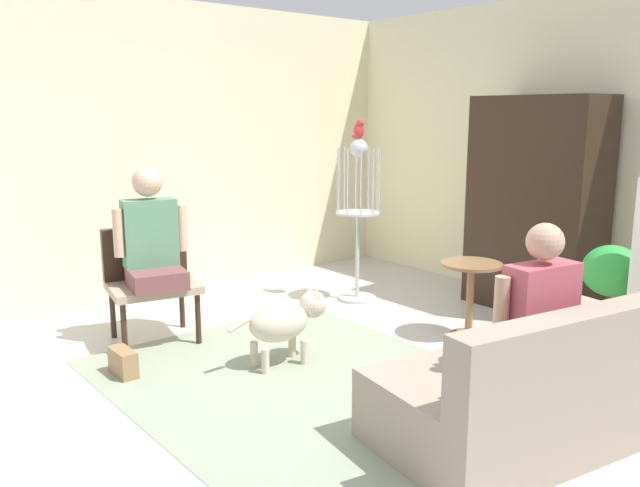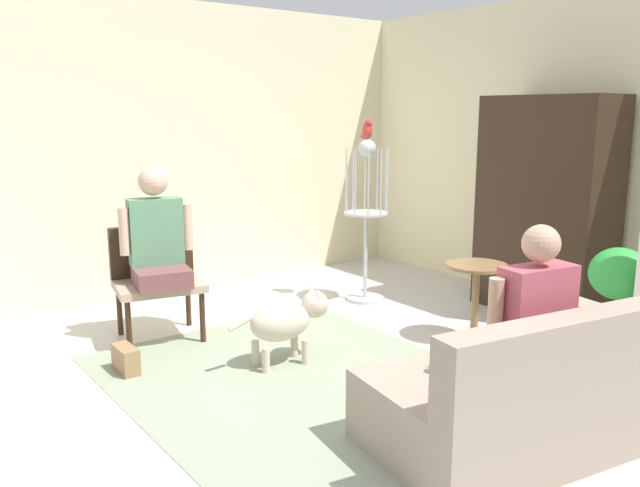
{
  "view_description": "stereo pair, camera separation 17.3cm",
  "coord_description": "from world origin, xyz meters",
  "px_view_note": "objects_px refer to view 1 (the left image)",
  "views": [
    {
      "loc": [
        3.19,
        -2.66,
        1.78
      ],
      "look_at": [
        -0.06,
        -0.01,
        0.93
      ],
      "focal_mm": 36.44,
      "sensor_mm": 36.0,
      "label": 1
    },
    {
      "loc": [
        3.29,
        -2.53,
        1.78
      ],
      "look_at": [
        -0.06,
        -0.01,
        0.93
      ],
      "focal_mm": 36.44,
      "sensor_mm": 36.0,
      "label": 2
    }
  ],
  "objects_px": {
    "round_end_table": "(470,290)",
    "parrot": "(359,129)",
    "person_on_armchair": "(152,238)",
    "bird_cage_stand": "(358,218)",
    "armchair": "(149,272)",
    "person_on_couch": "(531,314)",
    "dog": "(285,320)",
    "handbag": "(123,363)",
    "armoire_cabinet": "(536,205)",
    "potted_plant": "(610,287)",
    "couch": "(537,389)"
  },
  "relations": [
    {
      "from": "couch",
      "to": "handbag",
      "type": "xyz_separation_m",
      "value": [
        -2.29,
        -1.42,
        -0.19
      ]
    },
    {
      "from": "round_end_table",
      "to": "parrot",
      "type": "xyz_separation_m",
      "value": [
        -1.37,
        0.04,
        1.23
      ]
    },
    {
      "from": "person_on_couch",
      "to": "potted_plant",
      "type": "xyz_separation_m",
      "value": [
        -0.34,
        1.57,
        -0.19
      ]
    },
    {
      "from": "potted_plant",
      "to": "handbag",
      "type": "xyz_separation_m",
      "value": [
        -1.89,
        -2.97,
        -0.42
      ]
    },
    {
      "from": "handbag",
      "to": "potted_plant",
      "type": "bearing_deg",
      "value": 57.55
    },
    {
      "from": "bird_cage_stand",
      "to": "parrot",
      "type": "height_order",
      "value": "parrot"
    },
    {
      "from": "bird_cage_stand",
      "to": "person_on_armchair",
      "type": "bearing_deg",
      "value": -93.77
    },
    {
      "from": "armchair",
      "to": "bird_cage_stand",
      "type": "height_order",
      "value": "bird_cage_stand"
    },
    {
      "from": "person_on_armchair",
      "to": "handbag",
      "type": "relative_size",
      "value": 3.45
    },
    {
      "from": "dog",
      "to": "armoire_cabinet",
      "type": "height_order",
      "value": "armoire_cabinet"
    },
    {
      "from": "parrot",
      "to": "handbag",
      "type": "distance_m",
      "value": 2.96
    },
    {
      "from": "armoire_cabinet",
      "to": "handbag",
      "type": "relative_size",
      "value": 7.3
    },
    {
      "from": "dog",
      "to": "potted_plant",
      "type": "relative_size",
      "value": 0.94
    },
    {
      "from": "person_on_couch",
      "to": "parrot",
      "type": "bearing_deg",
      "value": 156.98
    },
    {
      "from": "dog",
      "to": "parrot",
      "type": "height_order",
      "value": "parrot"
    },
    {
      "from": "dog",
      "to": "person_on_armchair",
      "type": "bearing_deg",
      "value": -153.07
    },
    {
      "from": "person_on_armchair",
      "to": "potted_plant",
      "type": "xyz_separation_m",
      "value": [
        2.37,
        2.5,
        -0.32
      ]
    },
    {
      "from": "armchair",
      "to": "armoire_cabinet",
      "type": "bearing_deg",
      "value": 63.97
    },
    {
      "from": "person_on_couch",
      "to": "potted_plant",
      "type": "bearing_deg",
      "value": 102.32
    },
    {
      "from": "armchair",
      "to": "parrot",
      "type": "bearing_deg",
      "value": 82.28
    },
    {
      "from": "potted_plant",
      "to": "handbag",
      "type": "relative_size",
      "value": 3.14
    },
    {
      "from": "couch",
      "to": "parrot",
      "type": "bearing_deg",
      "value": 157.78
    },
    {
      "from": "armchair",
      "to": "person_on_couch",
      "type": "height_order",
      "value": "person_on_couch"
    },
    {
      "from": "potted_plant",
      "to": "armoire_cabinet",
      "type": "xyz_separation_m",
      "value": [
        -1.02,
        0.58,
        0.45
      ]
    },
    {
      "from": "person_on_couch",
      "to": "round_end_table",
      "type": "height_order",
      "value": "person_on_couch"
    },
    {
      "from": "potted_plant",
      "to": "handbag",
      "type": "height_order",
      "value": "potted_plant"
    },
    {
      "from": "dog",
      "to": "potted_plant",
      "type": "xyz_separation_m",
      "value": [
        1.36,
        1.98,
        0.19
      ]
    },
    {
      "from": "person_on_armchair",
      "to": "bird_cage_stand",
      "type": "xyz_separation_m",
      "value": [
        0.13,
        2.03,
        -0.03
      ]
    },
    {
      "from": "armoire_cabinet",
      "to": "potted_plant",
      "type": "bearing_deg",
      "value": -29.72
    },
    {
      "from": "armchair",
      "to": "dog",
      "type": "height_order",
      "value": "armchair"
    },
    {
      "from": "person_on_armchair",
      "to": "bird_cage_stand",
      "type": "height_order",
      "value": "bird_cage_stand"
    },
    {
      "from": "round_end_table",
      "to": "parrot",
      "type": "bearing_deg",
      "value": 178.3
    },
    {
      "from": "armchair",
      "to": "person_on_couch",
      "type": "relative_size",
      "value": 1.08
    },
    {
      "from": "person_on_armchair",
      "to": "round_end_table",
      "type": "xyz_separation_m",
      "value": [
        1.5,
        1.99,
        -0.44
      ]
    },
    {
      "from": "person_on_couch",
      "to": "armoire_cabinet",
      "type": "xyz_separation_m",
      "value": [
        -1.36,
        2.15,
        0.25
      ]
    },
    {
      "from": "person_on_couch",
      "to": "round_end_table",
      "type": "relative_size",
      "value": 1.32
    },
    {
      "from": "handbag",
      "to": "person_on_couch",
      "type": "bearing_deg",
      "value": 32.19
    },
    {
      "from": "person_on_armchair",
      "to": "armoire_cabinet",
      "type": "distance_m",
      "value": 3.37
    },
    {
      "from": "person_on_armchair",
      "to": "bird_cage_stand",
      "type": "distance_m",
      "value": 2.03
    },
    {
      "from": "dog",
      "to": "couch",
      "type": "bearing_deg",
      "value": 13.82
    },
    {
      "from": "armchair",
      "to": "round_end_table",
      "type": "height_order",
      "value": "armchair"
    },
    {
      "from": "dog",
      "to": "handbag",
      "type": "height_order",
      "value": "dog"
    },
    {
      "from": "parrot",
      "to": "potted_plant",
      "type": "height_order",
      "value": "parrot"
    },
    {
      "from": "person_on_armchair",
      "to": "bird_cage_stand",
      "type": "relative_size",
      "value": 0.59
    },
    {
      "from": "person_on_armchair",
      "to": "parrot",
      "type": "bearing_deg",
      "value": 86.19
    },
    {
      "from": "parrot",
      "to": "armoire_cabinet",
      "type": "height_order",
      "value": "armoire_cabinet"
    },
    {
      "from": "round_end_table",
      "to": "dog",
      "type": "relative_size",
      "value": 0.79
    },
    {
      "from": "dog",
      "to": "person_on_couch",
      "type": "bearing_deg",
      "value": 13.66
    },
    {
      "from": "armchair",
      "to": "armoire_cabinet",
      "type": "xyz_separation_m",
      "value": [
        1.49,
        3.05,
        0.43
      ]
    },
    {
      "from": "armchair",
      "to": "person_on_armchair",
      "type": "height_order",
      "value": "person_on_armchair"
    }
  ]
}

